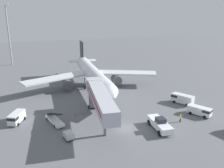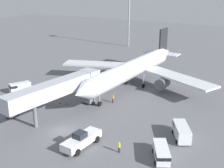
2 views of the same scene
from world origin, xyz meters
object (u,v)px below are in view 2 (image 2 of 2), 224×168
Objects in this scene: service_van_far_center at (19,87)px; apron_light_mast at (129,1)px; pushback_tug at (81,140)px; service_van_outer_left at (161,152)px; safety_cone_bravo at (67,103)px; baggage_cart_near_right at (12,113)px; ground_crew_worker_foreground at (119,147)px; jet_bridge at (60,89)px; ground_crew_worker_midground at (113,98)px; safety_cone_alpha at (60,102)px; belt_loader_truck at (35,99)px; service_van_rear_right at (181,131)px; airplane_at_gate at (134,68)px.

apron_light_mast reaches higher than service_van_far_center.
apron_light_mast reaches higher than pushback_tug.
safety_cone_bravo is (-25.07, 9.57, -0.86)m from service_van_outer_left.
service_van_outer_left is 26.85m from safety_cone_bravo.
baggage_cart_near_right is 23.76m from ground_crew_worker_foreground.
jet_bridge is at bearing -17.11° from service_van_far_center.
pushback_tug is 6.10m from ground_crew_worker_foreground.
safety_cone_alpha is at bearing -148.06° from ground_crew_worker_midground.
service_van_far_center is 2.13× the size of baggage_cart_near_right.
belt_loader_truck is 7.00m from safety_cone_bravo.
service_van_far_center is 39.68m from service_van_rear_right.
airplane_at_gate is 32.40m from service_van_outer_left.
apron_light_mast reaches higher than baggage_cart_near_right.
jet_bridge is 10.48m from baggage_cart_near_right.
baggage_cart_near_right is 4.16× the size of safety_cone_bravo.
jet_bridge is at bearing -14.61° from belt_loader_truck.
ground_crew_worker_foreground is 2.80× the size of safety_cone_alpha.
jet_bridge is 69.57m from apron_light_mast.
service_van_far_center is at bearing 159.93° from belt_loader_truck.
jet_bridge is 4.33× the size of service_van_far_center.
apron_light_mast is at bearing 99.56° from baggage_cart_near_right.
airplane_at_gate is at bearing 66.37° from baggage_cart_near_right.
airplane_at_gate is at bearing 112.45° from ground_crew_worker_foreground.
airplane_at_gate is at bearing 67.31° from safety_cone_bravo.
apron_light_mast reaches higher than jet_bridge.
ground_crew_worker_midground is at bearing 29.86° from belt_loader_truck.
airplane_at_gate is at bearing 123.70° from service_van_outer_left.
pushback_tug is at bearing -36.45° from jet_bridge.
safety_cone_bravo is (6.50, 2.58, -0.48)m from belt_loader_truck.
service_van_outer_left is 8.60× the size of safety_cone_alpha.
ground_crew_worker_midground reaches higher than ground_crew_worker_foreground.
belt_loader_truck is 26.74m from ground_crew_worker_foreground.
service_van_far_center is 14.12m from safety_cone_bravo.
safety_cone_alpha is at bearing 25.43° from belt_loader_truck.
safety_cone_bravo is at bearing 135.99° from pushback_tug.
baggage_cart_near_right is at bearing -164.51° from service_van_rear_right.
jet_bridge is at bearing 159.48° from ground_crew_worker_foreground.
airplane_at_gate is at bearing 55.33° from belt_loader_truck.
ground_crew_worker_foreground reaches higher than baggage_cart_near_right.
ground_crew_worker_midground is (5.21, 10.72, -4.54)m from jet_bridge.
airplane_at_gate is 24.07× the size of ground_crew_worker_midground.
belt_loader_truck is 5.37m from safety_cone_alpha.
service_van_far_center is (-7.59, 2.77, 0.52)m from belt_loader_truck.
apron_light_mast is at bearing 116.49° from ground_crew_worker_foreground.
service_van_rear_right is (32.03, 0.62, 0.57)m from belt_loader_truck.
service_van_outer_left is at bearing 13.17° from ground_crew_worker_foreground.
airplane_at_gate is at bearing 63.13° from safety_cone_alpha.
baggage_cart_near_right is at bearing 173.16° from pushback_tug.
baggage_cart_near_right is (-17.85, 2.14, -0.42)m from pushback_tug.
service_van_outer_left is (17.87, -26.80, -3.53)m from airplane_at_gate.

